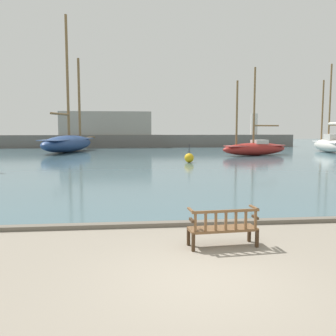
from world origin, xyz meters
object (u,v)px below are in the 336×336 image
(park_bench, at_px, (223,227))
(sailboat_nearest_port, at_px, (68,142))
(channel_buoy, at_px, (189,158))
(sailboat_far_starboard, at_px, (329,144))
(sailboat_mid_starboard, at_px, (255,148))

(park_bench, bearing_deg, sailboat_nearest_port, 104.31)
(sailboat_nearest_port, height_order, channel_buoy, sailboat_nearest_port)
(park_bench, height_order, sailboat_nearest_port, sailboat_nearest_port)
(sailboat_far_starboard, bearing_deg, sailboat_mid_starboard, -157.94)
(sailboat_mid_starboard, bearing_deg, channel_buoy, -137.80)
(sailboat_nearest_port, bearing_deg, sailboat_mid_starboard, -20.93)
(sailboat_nearest_port, relative_size, sailboat_far_starboard, 1.55)
(channel_buoy, bearing_deg, sailboat_far_starboard, 31.96)
(sailboat_mid_starboard, xyz_separation_m, sailboat_far_starboard, (10.02, 4.06, 0.16))
(sailboat_far_starboard, bearing_deg, channel_buoy, -148.04)
(sailboat_far_starboard, height_order, channel_buoy, sailboat_far_starboard)
(park_bench, bearing_deg, channel_buoy, 82.87)
(sailboat_nearest_port, height_order, sailboat_far_starboard, sailboat_nearest_port)
(sailboat_nearest_port, bearing_deg, park_bench, -75.69)
(park_bench, height_order, sailboat_mid_starboard, sailboat_mid_starboard)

